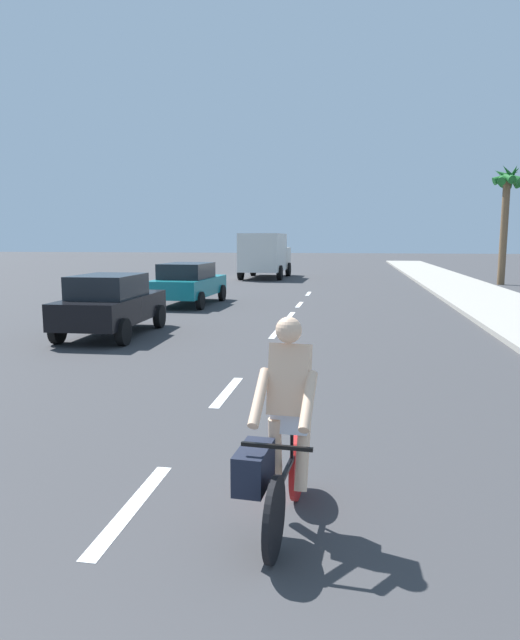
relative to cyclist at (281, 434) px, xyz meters
name	(u,v)px	position (x,y,z in m)	size (l,w,h in m)	color
ground_plane	(297,307)	(-1.40, 15.48, -0.83)	(160.00, 160.00, 0.00)	#38383A
sidewalk_strip	(496,303)	(5.95, 17.48, -0.76)	(3.60, 80.00, 0.14)	#9E998E
lane_stripe_1	(132,507)	(-1.40, 0.12, -0.83)	(0.16, 1.80, 0.01)	white
lane_stripe_2	(227,392)	(-1.40, 4.06, -0.83)	(0.16, 1.80, 0.01)	white
lane_stripe_3	(276,333)	(-1.40, 9.84, -0.83)	(0.16, 1.80, 0.01)	white
lane_stripe_4	(290,316)	(-1.40, 13.14, -0.83)	(0.16, 1.80, 0.01)	white
lane_stripe_5	(299,305)	(-1.40, 16.27, -0.83)	(0.16, 1.80, 0.01)	white
lane_stripe_6	(308,294)	(-1.40, 20.58, -0.83)	(0.16, 1.80, 0.01)	white
cyclist	(281,434)	(0.00, 0.00, 0.00)	(0.63, 1.71, 1.82)	black
parked_car_black	(111,303)	(-5.51, 8.74, 0.00)	(1.90, 3.93, 1.57)	black
parked_car_teal	(188,282)	(-5.54, 15.60, 0.01)	(2.09, 4.35, 1.57)	#14727A
delivery_truck	(265,254)	(-4.94, 30.39, 0.67)	(2.76, 6.28, 2.80)	beige
palm_tree_distant	(506,193)	(8.54, 27.36, 4.08)	(1.68, 1.81, 6.48)	brown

